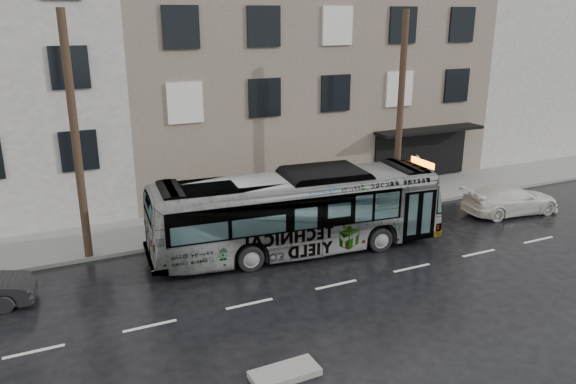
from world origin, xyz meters
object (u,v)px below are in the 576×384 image
(bus, at_px, (297,212))
(white_sedan, at_px, (511,199))
(sign_post, at_px, (415,179))
(utility_pole_front, at_px, (400,112))
(utility_pole_rear, at_px, (76,140))

(bus, bearing_deg, white_sedan, -86.19)
(bus, height_order, white_sedan, bus)
(sign_post, height_order, bus, bus)
(utility_pole_front, bearing_deg, bus, -158.42)
(utility_pole_front, distance_m, utility_pole_rear, 14.00)
(bus, distance_m, white_sedan, 11.01)
(bus, relative_size, white_sedan, 2.48)
(utility_pole_rear, distance_m, sign_post, 15.46)
(utility_pole_front, relative_size, bus, 0.78)
(utility_pole_front, bearing_deg, sign_post, 0.00)
(utility_pole_rear, distance_m, bus, 8.53)
(utility_pole_rear, xyz_separation_m, white_sedan, (18.51, -2.81, -3.98))
(utility_pole_rear, xyz_separation_m, sign_post, (15.10, 0.00, -3.30))
(utility_pole_front, distance_m, sign_post, 3.48)
(sign_post, bearing_deg, utility_pole_front, 180.00)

